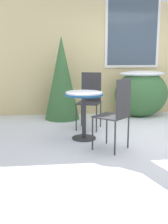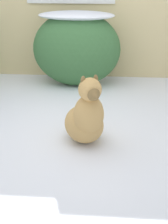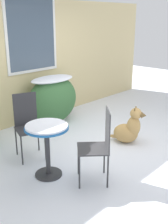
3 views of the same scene
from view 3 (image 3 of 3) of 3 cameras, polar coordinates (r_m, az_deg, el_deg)
name	(u,v)px [view 3 (image 3 of 3)]	position (r m, az deg, el deg)	size (l,w,h in m)	color
ground_plane	(108,148)	(5.14, 4.94, -7.29)	(16.00, 16.00, 0.00)	white
house_wall	(30,61)	(6.27, -10.88, 10.23)	(8.00, 0.10, 2.74)	#D1BC84
shrub_left	(53,98)	(6.17, -6.32, 2.75)	(1.24, 0.69, 1.05)	#386638
patio_table	(47,137)	(4.07, -7.54, -4.99)	(0.63, 0.63, 0.80)	#2D2D30
patio_chair_near_table	(28,123)	(4.73, -11.35, -2.17)	(0.55, 0.55, 1.07)	#2D2D30
patio_chair_far_side	(99,143)	(3.92, 3.05, -6.33)	(0.60, 0.60, 1.07)	#2D2D30
dog	(129,129)	(5.31, 9.10, -3.49)	(0.52, 0.67, 0.71)	tan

